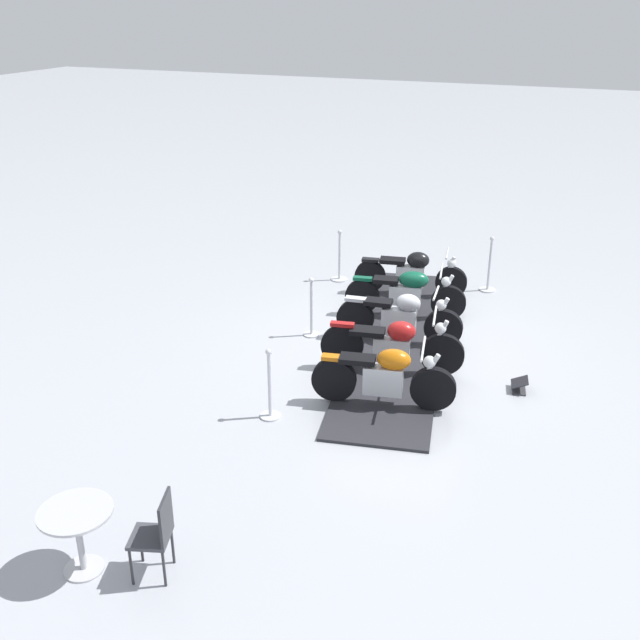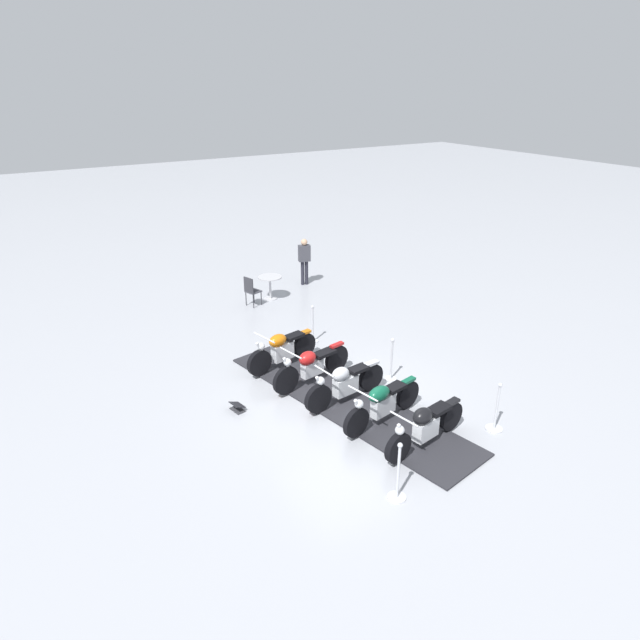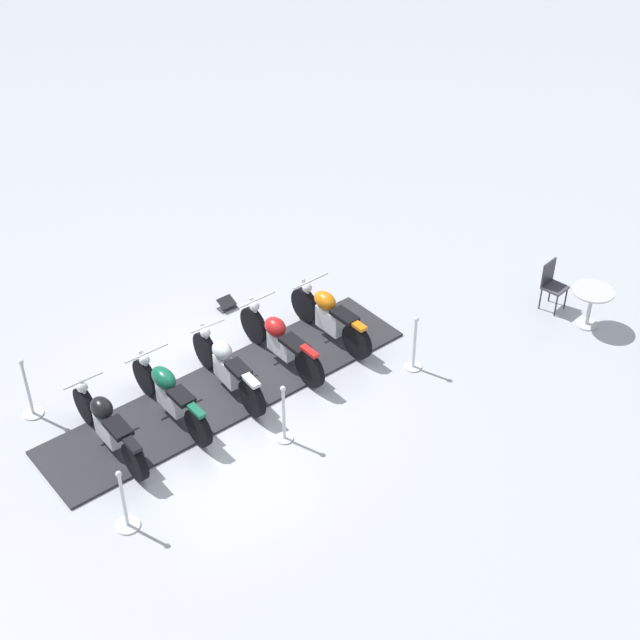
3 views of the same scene
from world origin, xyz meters
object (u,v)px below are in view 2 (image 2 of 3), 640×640
object	(u,v)px
motorcycle_copper	(282,349)
motorcycle_forest	(382,402)
cafe_chair_near_table	(251,290)
bystander_person	(304,257)
motorcycle_chrome	(345,383)
stanchion_left_front	(313,329)
info_placard	(237,408)
stanchion_left_mid	(391,365)
motorcycle_maroon	(311,365)
stanchion_left_rear	(496,416)
stanchion_right_rear	(398,481)
cafe_table	(270,282)
motorcycle_black	(425,426)

from	to	relation	value
motorcycle_copper	motorcycle_forest	bearing A→B (deg)	89.24
motorcycle_forest	cafe_chair_near_table	bearing A→B (deg)	-104.80
motorcycle_forest	bystander_person	distance (m)	8.83
motorcycle_chrome	motorcycle_forest	xyz separation A→B (m)	(-1.10, -0.19, 0.03)
motorcycle_chrome	stanchion_left_front	size ratio (longest dim) A/B	2.02
cafe_chair_near_table	bystander_person	distance (m)	2.63
motorcycle_forest	info_placard	xyz separation A→B (m)	(2.04, 2.37, -0.45)
stanchion_left_mid	cafe_chair_near_table	size ratio (longest dim) A/B	1.12
motorcycle_maroon	stanchion_left_rear	world-z (taller)	stanchion_left_rear
motorcycle_maroon	stanchion_left_rear	size ratio (longest dim) A/B	2.06
stanchion_left_rear	info_placard	world-z (taller)	stanchion_left_rear
motorcycle_maroon	motorcycle_forest	distance (m)	2.22
stanchion_right_rear	info_placard	distance (m)	4.19
info_placard	cafe_chair_near_table	xyz separation A→B (m)	(5.38, -2.89, 0.48)
bystander_person	stanchion_left_mid	bearing A→B (deg)	2.78
cafe_chair_near_table	cafe_table	bearing A→B (deg)	0.00
stanchion_left_mid	info_placard	size ratio (longest dim) A/B	2.92
motorcycle_copper	stanchion_left_rear	bearing A→B (deg)	106.67
stanchion_right_rear	cafe_table	bearing A→B (deg)	-14.32
stanchion_right_rear	stanchion_left_rear	bearing A→B (deg)	-79.34
motorcycle_chrome	info_placard	world-z (taller)	motorcycle_chrome
stanchion_right_rear	motorcycle_copper	bearing A→B (deg)	-5.98
stanchion_right_rear	motorcycle_chrome	bearing A→B (deg)	-17.42
cafe_table	cafe_chair_near_table	distance (m)	0.83
motorcycle_maroon	info_placard	world-z (taller)	motorcycle_maroon
stanchion_left_front	motorcycle_black	bearing A→B (deg)	173.44
motorcycle_black	cafe_chair_near_table	world-z (taller)	cafe_chair_near_table
info_placard	bystander_person	size ratio (longest dim) A/B	0.23
stanchion_right_rear	stanchion_left_front	world-z (taller)	stanchion_right_rear
stanchion_left_rear	stanchion_left_mid	size ratio (longest dim) A/B	1.01
motorcycle_black	cafe_chair_near_table	distance (m)	8.52
motorcycle_maroon	motorcycle_chrome	xyz separation A→B (m)	(-1.09, -0.21, -0.02)
info_placard	stanchion_left_front	bearing A→B (deg)	-67.03
stanchion_left_rear	stanchion_left_front	distance (m)	5.65
motorcycle_maroon	stanchion_left_rear	distance (m)	4.24
cafe_chair_near_table	motorcycle_black	bearing A→B (deg)	-109.89
stanchion_right_rear	stanchion_left_mid	bearing A→B (deg)	-36.70
stanchion_left_front	bystander_person	xyz separation A→B (m)	(4.14, -2.14, 0.61)
motorcycle_maroon	cafe_table	xyz separation A→B (m)	(5.49, -1.71, 0.06)
motorcycle_chrome	cafe_chair_near_table	size ratio (longest dim) A/B	2.25
motorcycle_forest	bystander_person	size ratio (longest dim) A/B	1.35
bystander_person	info_placard	bearing A→B (deg)	-24.43
stanchion_left_mid	stanchion_left_rear	bearing A→B (deg)	-169.34
motorcycle_chrome	bystander_person	xyz separation A→B (m)	(7.20, -3.15, 0.49)
motorcycle_copper	stanchion_left_mid	distance (m)	2.72
stanchion_left_mid	motorcycle_black	bearing A→B (deg)	155.52
motorcycle_chrome	info_placard	size ratio (longest dim) A/B	5.86
motorcycle_copper	stanchion_right_rear	size ratio (longest dim) A/B	1.82
motorcycle_copper	motorcycle_black	world-z (taller)	motorcycle_copper
motorcycle_maroon	cafe_chair_near_table	xyz separation A→B (m)	(5.24, -0.92, 0.04)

